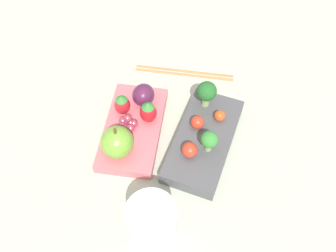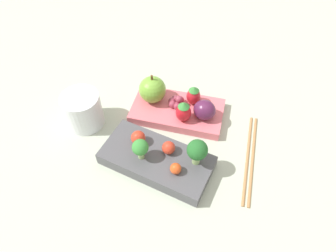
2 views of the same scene
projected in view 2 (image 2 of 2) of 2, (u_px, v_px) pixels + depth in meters
The scene contains 15 objects.
ground_plane at pixel (166, 137), 0.62m from camera, with size 4.00×4.00×0.00m, color #ADB7A3.
bento_box_savoury at pixel (157, 160), 0.57m from camera, with size 0.22×0.12×0.03m.
bento_box_fruit at pixel (178, 111), 0.65m from camera, with size 0.21×0.13×0.02m.
broccoli_floret_0 at pixel (140, 148), 0.53m from camera, with size 0.03×0.03×0.05m.
broccoli_floret_1 at pixel (197, 151), 0.52m from camera, with size 0.04×0.04×0.06m.
cherry_tomato_0 at pixel (176, 169), 0.53m from camera, with size 0.02×0.02×0.02m.
cherry_tomato_1 at pixel (138, 138), 0.57m from camera, with size 0.03×0.03×0.03m.
cherry_tomato_2 at pixel (169, 148), 0.55m from camera, with size 0.03×0.03×0.03m.
apple at pixel (152, 90), 0.64m from camera, with size 0.06×0.06×0.07m.
strawberry_0 at pixel (194, 95), 0.64m from camera, with size 0.03×0.03×0.05m.
strawberry_1 at pixel (183, 112), 0.61m from camera, with size 0.03×0.03×0.05m.
plum at pixel (204, 110), 0.61m from camera, with size 0.05×0.04×0.04m.
grape_cluster at pixel (177, 102), 0.64m from camera, with size 0.04×0.04×0.03m.
drinking_cup at pixel (83, 110), 0.62m from camera, with size 0.08×0.08×0.08m.
chopsticks_pair at pixel (250, 157), 0.58m from camera, with size 0.04×0.21×0.01m.
Camera 2 is at (-0.14, 0.35, 0.49)m, focal length 32.00 mm.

